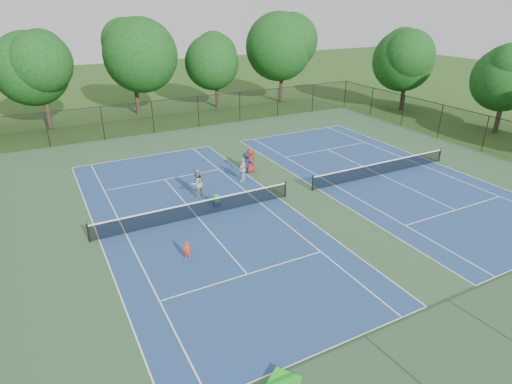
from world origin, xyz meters
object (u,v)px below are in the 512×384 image
tree_side_e (408,57)px  instructor (197,183)px  bystander_a (243,170)px  tree_side_f (508,76)px  tree_back_a (38,65)px  ball_hopper (216,199)px  tree_back_c (216,58)px  child_player (187,250)px  tree_back_d (282,43)px  bystander_b (247,163)px  ball_crate (217,204)px  tree_back_b (132,51)px  bystander_c (250,161)px

tree_side_e → instructor: bearing=-158.5°
bystander_a → tree_side_f: bearing=144.6°
tree_side_e → tree_back_a: bearing=164.5°
ball_hopper → tree_back_c: bearing=66.6°
child_player → ball_hopper: 5.87m
tree_back_c → tree_back_d: size_ratio=0.81×
bystander_b → ball_crate: bearing=59.6°
tree_back_d → tree_back_b: bearing=173.3°
tree_back_c → child_player: size_ratio=8.83×
tree_back_d → bystander_b: (-14.39, -19.21, -6.03)m
tree_side_e → bystander_b: size_ratio=5.58×
ball_hopper → bystander_c: bearing=42.8°
tree_back_c → tree_back_d: 8.17m
tree_back_d → bystander_a: tree_back_d is taller
tree_back_c → tree_side_e: bearing=-31.4°
tree_side_f → child_player: 34.03m
tree_back_d → ball_hopper: tree_back_d is taller
ball_hopper → ball_crate: bearing=0.0°
tree_back_b → bystander_a: size_ratio=5.97×
bystander_b → ball_crate: bystander_b is taller
tree_back_a → instructor: 23.10m
tree_side_f → bystander_b: bearing=176.0°
tree_side_e → bystander_c: tree_side_e is taller
tree_back_a → bystander_c: 23.13m
child_player → ball_crate: size_ratio=2.67×
instructor → tree_side_f: bearing=162.7°
tree_back_d → bystander_c: tree_back_d is taller
child_player → bystander_c: size_ratio=0.54×
instructor → ball_hopper: 1.91m
tree_back_a → tree_side_f: size_ratio=1.13×
tree_back_a → instructor: (6.99, -21.42, -5.08)m
tree_side_f → tree_back_d: bearing=117.6°
tree_back_b → bystander_c: bearing=-82.1°
bystander_a → bystander_c: bearing=-167.8°
tree_side_f → ball_crate: tree_side_f is taller
tree_back_b → bystander_c: size_ratio=5.71×
child_player → bystander_a: bearing=72.3°
bystander_c → tree_side_e: bearing=-166.9°
bystander_c → ball_crate: bearing=35.1°
instructor → bystander_c: size_ratio=1.09×
tree_back_b → ball_hopper: tree_back_b is taller
tree_side_e → bystander_a: (-25.25, -10.37, -4.97)m
tree_back_d → bystander_c: (-14.05, -19.13, -5.95)m
bystander_a → tree_side_e: bearing=168.3°
tree_side_f → bystander_a: 26.62m
tree_back_d → tree_side_f: 23.76m
tree_back_a → ball_hopper: tree_back_a is taller
tree_side_e → tree_side_f: size_ratio=1.09×
tree_side_e → ball_crate: size_ratio=24.89×
tree_back_c → bystander_a: size_ratio=5.00×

